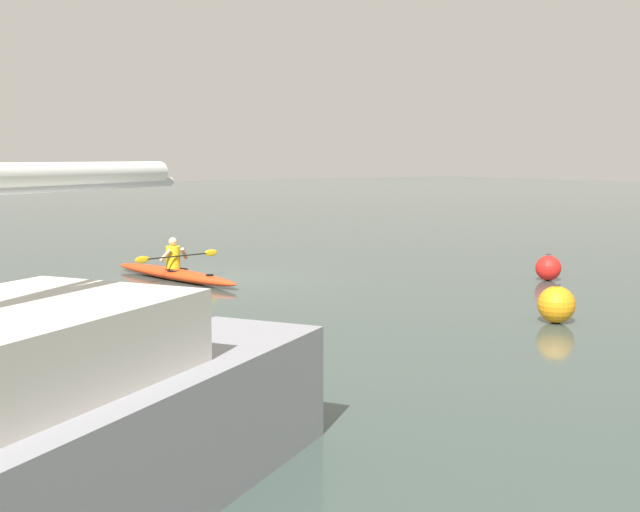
{
  "coord_description": "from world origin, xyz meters",
  "views": [
    {
      "loc": [
        8.89,
        18.19,
        2.98
      ],
      "look_at": [
        0.31,
        5.15,
        1.1
      ],
      "focal_mm": 46.13,
      "sensor_mm": 36.0,
      "label": 1
    }
  ],
  "objects_px": {
    "kayak": "(174,274)",
    "kayaker": "(174,255)",
    "mooring_buoy_channel_marker": "(548,268)",
    "mooring_buoy_white_far": "(556,305)"
  },
  "relations": [
    {
      "from": "mooring_buoy_white_far",
      "to": "mooring_buoy_channel_marker",
      "type": "bearing_deg",
      "value": -137.25
    },
    {
      "from": "kayak",
      "to": "kayaker",
      "type": "height_order",
      "value": "kayaker"
    },
    {
      "from": "kayak",
      "to": "mooring_buoy_white_far",
      "type": "bearing_deg",
      "value": 112.62
    },
    {
      "from": "kayak",
      "to": "mooring_buoy_channel_marker",
      "type": "bearing_deg",
      "value": 145.71
    },
    {
      "from": "mooring_buoy_white_far",
      "to": "mooring_buoy_channel_marker",
      "type": "relative_size",
      "value": 1.09
    },
    {
      "from": "mooring_buoy_channel_marker",
      "to": "kayaker",
      "type": "bearing_deg",
      "value": -34.26
    },
    {
      "from": "kayaker",
      "to": "mooring_buoy_white_far",
      "type": "xyz_separation_m",
      "value": [
        -3.65,
        8.76,
        -0.26
      ]
    },
    {
      "from": "mooring_buoy_channel_marker",
      "to": "mooring_buoy_white_far",
      "type": "bearing_deg",
      "value": 42.75
    },
    {
      "from": "kayaker",
      "to": "mooring_buoy_white_far",
      "type": "relative_size",
      "value": 3.3
    },
    {
      "from": "kayaker",
      "to": "mooring_buoy_channel_marker",
      "type": "distance_m",
      "value": 9.15
    }
  ]
}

